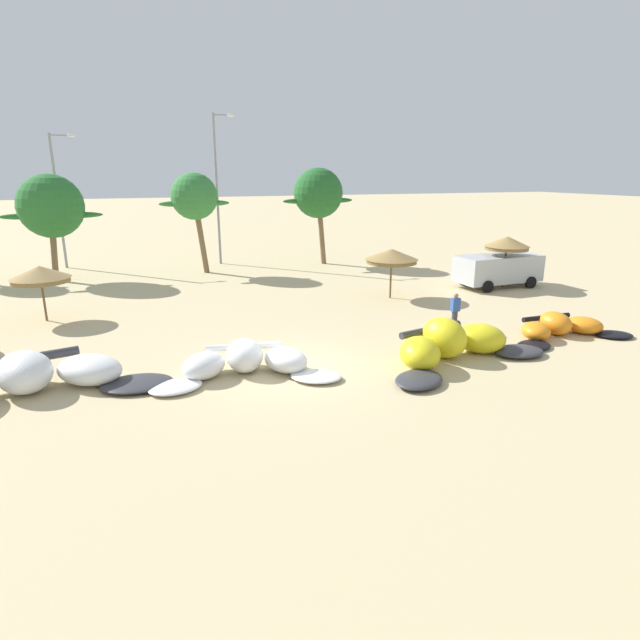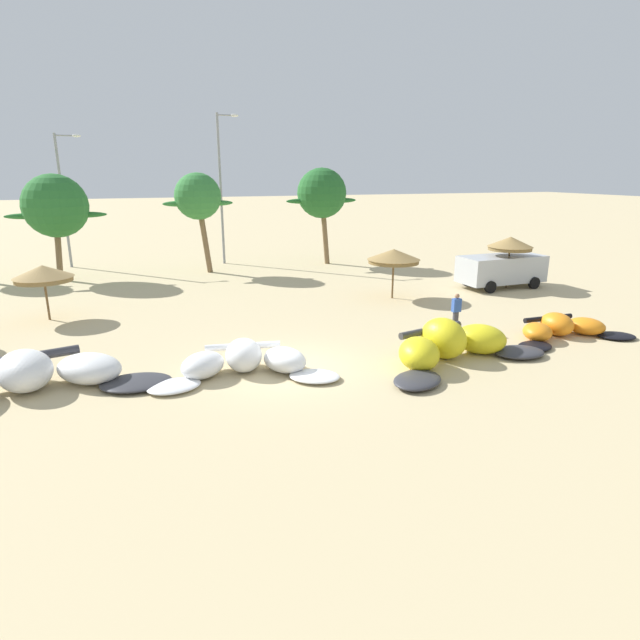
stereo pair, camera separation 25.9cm
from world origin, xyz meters
The scene contains 15 objects.
ground_plane centered at (0.00, 0.00, 0.00)m, with size 260.00×260.00×0.00m, color #C6B284.
kite_far_left centered at (-8.09, 0.57, 0.47)m, with size 8.14×4.84×1.23m.
kite_left centered at (-1.58, -0.01, 0.42)m, with size 6.31×3.41×1.09m.
kite_left_of_center centered at (5.59, -1.19, 0.56)m, with size 7.00×4.07×1.46m.
kite_center centered at (11.40, -0.36, 0.36)m, with size 5.81×2.69×0.93m.
beach_umbrella_middle centered at (-8.63, 9.47, 2.14)m, with size 2.54×2.54×2.51m.
beach_umbrella_near_palms centered at (8.03, 8.04, 2.25)m, with size 2.78×2.78×2.62m.
beach_umbrella_outermost centered at (15.49, 8.16, 2.57)m, with size 2.53×2.53×2.95m.
parked_van centered at (15.11, 8.39, 1.09)m, with size 5.04×2.45×1.84m.
person_by_umbrellas centered at (7.78, 1.80, 0.82)m, with size 0.36×0.24×1.62m.
palm_left centered at (-8.97, 19.25, 4.49)m, with size 5.67×3.78×6.42m.
palm_left_of_gap centered at (-0.57, 18.84, 4.91)m, with size 4.48×2.98×6.48m.
palm_center_left centered at (8.12, 19.41, 5.00)m, with size 5.24×3.50×6.80m.
lamppost_west centered at (-8.92, 24.10, 5.02)m, with size 1.71×0.24×8.98m.
lamppost_west_center centered at (1.53, 22.04, 5.72)m, with size 1.58×0.24×10.40m.
Camera 2 is at (-4.60, -16.04, 6.47)m, focal length 29.09 mm.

